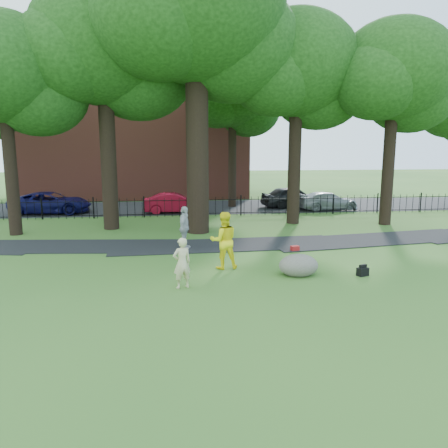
{
  "coord_description": "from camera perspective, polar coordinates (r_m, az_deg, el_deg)",
  "views": [
    {
      "loc": [
        -1.32,
        -14.76,
        4.39
      ],
      "look_at": [
        0.71,
        2.0,
        1.31
      ],
      "focal_mm": 35.0,
      "sensor_mm": 36.0,
      "label": 1
    }
  ],
  "objects": [
    {
      "name": "man",
      "position": [
        15.56,
        -0.03,
        -2.16
      ],
      "size": [
        1.05,
        0.85,
        2.05
      ],
      "primitive_type": "imported",
      "rotation": [
        0.0,
        0.0,
        3.22
      ],
      "color": "yellow",
      "rests_on": "ground"
    },
    {
      "name": "iron_fence",
      "position": [
        27.06,
        -4.06,
        2.25
      ],
      "size": [
        44.0,
        0.04,
        1.2
      ],
      "color": "black",
      "rests_on": "ground"
    },
    {
      "name": "lamppost",
      "position": [
        23.8,
        -25.7,
        2.6
      ],
      "size": [
        0.33,
        0.33,
        3.29
      ],
      "rotation": [
        0.0,
        0.0,
        -0.39
      ],
      "color": "black",
      "rests_on": "ground"
    },
    {
      "name": "ground",
      "position": [
        15.46,
        -1.74,
        -6.17
      ],
      "size": [
        120.0,
        120.0,
        0.0
      ],
      "primitive_type": "plane",
      "color": "#315D20",
      "rests_on": "ground"
    },
    {
      "name": "pedestrian",
      "position": [
        18.54,
        -5.19,
        -0.5
      ],
      "size": [
        0.73,
        1.16,
        1.84
      ],
      "primitive_type": "imported",
      "rotation": [
        0.0,
        0.0,
        1.3
      ],
      "color": "#B6B6BB",
      "rests_on": "ground"
    },
    {
      "name": "red_sedan",
      "position": [
        28.51,
        -6.44,
        2.74
      ],
      "size": [
        4.04,
        1.5,
        1.32
      ],
      "primitive_type": "imported",
      "rotation": [
        0.0,
        0.0,
        1.6
      ],
      "color": "maroon",
      "rests_on": "ground"
    },
    {
      "name": "backpack",
      "position": [
        15.62,
        17.66,
        -5.96
      ],
      "size": [
        0.43,
        0.35,
        0.28
      ],
      "primitive_type": "cube",
      "rotation": [
        0.0,
        0.0,
        0.36
      ],
      "color": "black",
      "rests_on": "ground"
    },
    {
      "name": "red_bag",
      "position": [
        18.48,
        9.24,
        -3.18
      ],
      "size": [
        0.38,
        0.29,
        0.23
      ],
      "primitive_type": "cube",
      "rotation": [
        0.0,
        0.0,
        0.24
      ],
      "color": "maroon",
      "rests_on": "ground"
    },
    {
      "name": "street",
      "position": [
        31.1,
        -4.42,
        2.18
      ],
      "size": [
        80.0,
        7.0,
        0.02
      ],
      "primitive_type": "cube",
      "color": "black",
      "rests_on": "ground"
    },
    {
      "name": "footpath",
      "position": [
        19.31,
        0.17,
        -2.81
      ],
      "size": [
        36.07,
        3.85,
        0.03
      ],
      "primitive_type": "cube",
      "rotation": [
        0.0,
        0.0,
        0.03
      ],
      "color": "black",
      "rests_on": "ground"
    },
    {
      "name": "silver_car",
      "position": [
        30.55,
        13.35,
        2.93
      ],
      "size": [
        4.39,
        2.23,
        1.22
      ],
      "primitive_type": "imported",
      "rotation": [
        0.0,
        0.0,
        1.7
      ],
      "color": "gray",
      "rests_on": "ground"
    },
    {
      "name": "grey_car",
      "position": [
        31.33,
        8.9,
        3.52
      ],
      "size": [
        4.62,
        2.48,
        1.49
      ],
      "primitive_type": "imported",
      "rotation": [
        0.0,
        0.0,
        1.74
      ],
      "color": "black",
      "rests_on": "ground"
    },
    {
      "name": "brick_building",
      "position": [
        38.89,
        -11.13,
        12.51
      ],
      "size": [
        18.0,
        8.0,
        12.0
      ],
      "primitive_type": "cube",
      "color": "brown",
      "rests_on": "ground"
    },
    {
      "name": "woman",
      "position": [
        13.54,
        -5.51,
        -5.1
      ],
      "size": [
        0.68,
        0.56,
        1.6
      ],
      "primitive_type": "imported",
      "rotation": [
        0.0,
        0.0,
        3.5
      ],
      "color": "beige",
      "rests_on": "ground"
    },
    {
      "name": "tree_row",
      "position": [
        23.54,
        -2.5,
        19.52
      ],
      "size": [
        26.82,
        7.96,
        12.42
      ],
      "color": "black",
      "rests_on": "ground"
    },
    {
      "name": "big_tree",
      "position": [
        22.65,
        -3.33,
        25.02
      ],
      "size": [
        10.08,
        8.61,
        14.37
      ],
      "color": "black",
      "rests_on": "ground"
    },
    {
      "name": "boulder",
      "position": [
        15.11,
        9.71,
        -5.15
      ],
      "size": [
        1.52,
        1.25,
        0.79
      ],
      "primitive_type": "ellipsoid",
      "rotation": [
        0.0,
        0.0,
        0.19
      ],
      "color": "#6D675B",
      "rests_on": "ground"
    },
    {
      "name": "navy_van",
      "position": [
        30.31,
        -21.71,
        2.59
      ],
      "size": [
        5.1,
        2.49,
        1.4
      ],
      "primitive_type": "imported",
      "rotation": [
        0.0,
        0.0,
        1.54
      ],
      "color": "#0E0D45",
      "rests_on": "ground"
    }
  ]
}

